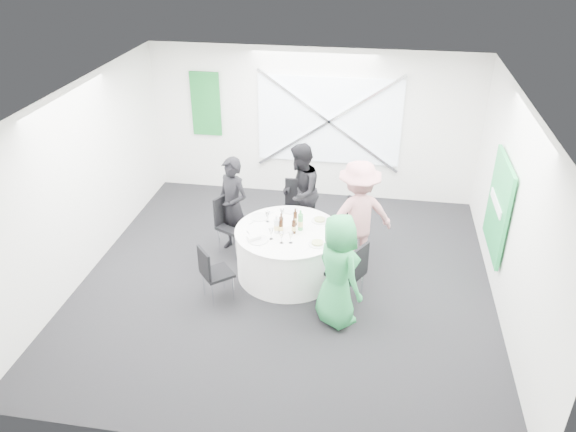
% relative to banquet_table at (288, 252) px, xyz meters
% --- Properties ---
extents(floor, '(6.00, 6.00, 0.00)m').
position_rel_banquet_table_xyz_m(floor, '(0.00, -0.20, -0.38)').
color(floor, black).
rests_on(floor, ground).
extents(ceiling, '(6.00, 6.00, 0.00)m').
position_rel_banquet_table_xyz_m(ceiling, '(0.00, -0.20, 2.42)').
color(ceiling, white).
rests_on(ceiling, wall_back).
extents(wall_back, '(6.00, 0.00, 6.00)m').
position_rel_banquet_table_xyz_m(wall_back, '(0.00, 2.80, 1.02)').
color(wall_back, white).
rests_on(wall_back, floor).
extents(wall_front, '(6.00, 0.00, 6.00)m').
position_rel_banquet_table_xyz_m(wall_front, '(0.00, -3.20, 1.02)').
color(wall_front, white).
rests_on(wall_front, floor).
extents(wall_left, '(0.00, 6.00, 6.00)m').
position_rel_banquet_table_xyz_m(wall_left, '(-3.00, -0.20, 1.02)').
color(wall_left, white).
rests_on(wall_left, floor).
extents(wall_right, '(0.00, 6.00, 6.00)m').
position_rel_banquet_table_xyz_m(wall_right, '(3.00, -0.20, 1.02)').
color(wall_right, white).
rests_on(wall_right, floor).
extents(window_panel, '(2.60, 0.03, 1.60)m').
position_rel_banquet_table_xyz_m(window_panel, '(0.30, 2.76, 1.12)').
color(window_panel, white).
rests_on(window_panel, wall_back).
extents(window_brace_a, '(2.63, 0.05, 1.84)m').
position_rel_banquet_table_xyz_m(window_brace_a, '(0.30, 2.72, 1.12)').
color(window_brace_a, silver).
rests_on(window_brace_a, window_panel).
extents(window_brace_b, '(2.63, 0.05, 1.84)m').
position_rel_banquet_table_xyz_m(window_brace_b, '(0.30, 2.72, 1.12)').
color(window_brace_b, silver).
rests_on(window_brace_b, window_panel).
extents(green_banner, '(0.55, 0.04, 1.20)m').
position_rel_banquet_table_xyz_m(green_banner, '(-2.00, 2.75, 1.32)').
color(green_banner, '#136226').
rests_on(green_banner, wall_back).
extents(green_sign, '(0.05, 1.20, 1.40)m').
position_rel_banquet_table_xyz_m(green_sign, '(2.94, 0.40, 0.82)').
color(green_sign, green).
rests_on(green_sign, wall_right).
extents(banquet_table, '(1.56, 1.56, 0.76)m').
position_rel_banquet_table_xyz_m(banquet_table, '(0.00, 0.00, 0.00)').
color(banquet_table, white).
rests_on(banquet_table, floor).
extents(chair_back, '(0.46, 0.47, 0.98)m').
position_rel_banquet_table_xyz_m(chair_back, '(-0.05, 1.18, 0.20)').
color(chair_back, black).
rests_on(chair_back, floor).
extents(chair_back_left, '(0.59, 0.58, 0.95)m').
position_rel_banquet_table_xyz_m(chair_back_left, '(-1.03, 0.52, 0.18)').
color(chair_back_left, black).
rests_on(chair_back_left, floor).
extents(chair_back_right, '(0.63, 0.63, 0.99)m').
position_rel_banquet_table_xyz_m(chair_back_right, '(0.84, 0.59, 0.20)').
color(chair_back_right, black).
rests_on(chair_back_right, floor).
extents(chair_front_right, '(0.60, 0.59, 0.95)m').
position_rel_banquet_table_xyz_m(chair_front_right, '(0.97, -0.56, 0.18)').
color(chair_front_right, black).
rests_on(chair_front_right, floor).
extents(chair_front_left, '(0.54, 0.54, 0.85)m').
position_rel_banquet_table_xyz_m(chair_front_left, '(-0.93, -0.80, 0.11)').
color(chair_front_left, black).
rests_on(chair_front_left, floor).
extents(person_man_back_left, '(0.69, 0.62, 1.59)m').
position_rel_banquet_table_xyz_m(person_man_back_left, '(-0.97, 0.55, 0.42)').
color(person_man_back_left, black).
rests_on(person_man_back_left, floor).
extents(person_man_back, '(0.44, 0.80, 1.64)m').
position_rel_banquet_table_xyz_m(person_man_back, '(0.01, 1.17, 0.44)').
color(person_man_back, black).
rests_on(person_man_back, floor).
extents(person_woman_pink, '(1.23, 0.92, 1.73)m').
position_rel_banquet_table_xyz_m(person_woman_pink, '(0.98, 0.42, 0.49)').
color(person_woman_pink, tan).
rests_on(person_woman_pink, floor).
extents(person_woman_green, '(0.89, 0.92, 1.59)m').
position_rel_banquet_table_xyz_m(person_woman_green, '(0.81, -0.97, 0.42)').
color(person_woman_green, '#27904A').
rests_on(person_woman_green, floor).
extents(plate_back, '(0.25, 0.25, 0.01)m').
position_rel_banquet_table_xyz_m(plate_back, '(-0.06, 0.60, 0.39)').
color(plate_back, silver).
rests_on(plate_back, banquet_table).
extents(plate_back_left, '(0.28, 0.28, 0.01)m').
position_rel_banquet_table_xyz_m(plate_back_left, '(-0.49, 0.32, 0.39)').
color(plate_back_left, silver).
rests_on(plate_back_left, banquet_table).
extents(plate_back_right, '(0.25, 0.25, 0.04)m').
position_rel_banquet_table_xyz_m(plate_back_right, '(0.43, 0.35, 0.40)').
color(plate_back_right, silver).
rests_on(plate_back_right, banquet_table).
extents(plate_front_right, '(0.25, 0.25, 0.04)m').
position_rel_banquet_table_xyz_m(plate_front_right, '(0.47, -0.31, 0.40)').
color(plate_front_right, silver).
rests_on(plate_front_right, banquet_table).
extents(plate_front_left, '(0.29, 0.29, 0.01)m').
position_rel_banquet_table_xyz_m(plate_front_left, '(-0.37, -0.35, 0.39)').
color(plate_front_left, silver).
rests_on(plate_front_left, banquet_table).
extents(napkin, '(0.21, 0.21, 0.05)m').
position_rel_banquet_table_xyz_m(napkin, '(-0.44, -0.33, 0.42)').
color(napkin, white).
rests_on(napkin, plate_front_left).
extents(beer_bottle_a, '(0.06, 0.06, 0.25)m').
position_rel_banquet_table_xyz_m(beer_bottle_a, '(-0.11, 0.03, 0.47)').
color(beer_bottle_a, '#371A0A').
rests_on(beer_bottle_a, banquet_table).
extents(beer_bottle_b, '(0.06, 0.06, 0.27)m').
position_rel_banquet_table_xyz_m(beer_bottle_b, '(0.08, 0.18, 0.48)').
color(beer_bottle_b, '#371A0A').
rests_on(beer_bottle_b, banquet_table).
extents(beer_bottle_c, '(0.06, 0.06, 0.26)m').
position_rel_banquet_table_xyz_m(beer_bottle_c, '(0.09, -0.06, 0.48)').
color(beer_bottle_c, '#371A0A').
rests_on(beer_bottle_c, banquet_table).
extents(beer_bottle_d, '(0.06, 0.06, 0.25)m').
position_rel_banquet_table_xyz_m(beer_bottle_d, '(-0.09, -0.08, 0.47)').
color(beer_bottle_d, '#371A0A').
rests_on(beer_bottle_d, banquet_table).
extents(green_water_bottle, '(0.08, 0.08, 0.32)m').
position_rel_banquet_table_xyz_m(green_water_bottle, '(0.17, 0.05, 0.50)').
color(green_water_bottle, green).
rests_on(green_water_bottle, banquet_table).
extents(clear_water_bottle, '(0.08, 0.08, 0.27)m').
position_rel_banquet_table_xyz_m(clear_water_bottle, '(-0.15, -0.08, 0.48)').
color(clear_water_bottle, silver).
rests_on(clear_water_bottle, banquet_table).
extents(wine_glass_a, '(0.07, 0.07, 0.17)m').
position_rel_banquet_table_xyz_m(wine_glass_a, '(-0.20, -0.28, 0.50)').
color(wine_glass_a, white).
rests_on(wine_glass_a, banquet_table).
extents(wine_glass_b, '(0.07, 0.07, 0.17)m').
position_rel_banquet_table_xyz_m(wine_glass_b, '(-0.03, -0.36, 0.50)').
color(wine_glass_b, white).
rests_on(wine_glass_b, banquet_table).
extents(wine_glass_c, '(0.07, 0.07, 0.17)m').
position_rel_banquet_table_xyz_m(wine_glass_c, '(-0.14, 0.32, 0.50)').
color(wine_glass_c, white).
rests_on(wine_glass_c, banquet_table).
extents(wine_glass_d, '(0.07, 0.07, 0.17)m').
position_rel_banquet_table_xyz_m(wine_glass_d, '(0.09, -0.34, 0.50)').
color(wine_glass_d, white).
rests_on(wine_glass_d, banquet_table).
extents(wine_glass_e, '(0.07, 0.07, 0.17)m').
position_rel_banquet_table_xyz_m(wine_glass_e, '(-0.35, 0.21, 0.50)').
color(wine_glass_e, white).
rests_on(wine_glass_e, banquet_table).
extents(fork_a, '(0.10, 0.13, 0.01)m').
position_rel_banquet_table_xyz_m(fork_a, '(-0.54, -0.19, 0.38)').
color(fork_a, silver).
rests_on(fork_a, banquet_table).
extents(knife_a, '(0.10, 0.13, 0.01)m').
position_rel_banquet_table_xyz_m(knife_a, '(-0.35, -0.46, 0.38)').
color(knife_a, silver).
rests_on(knife_a, banquet_table).
extents(fork_b, '(0.10, 0.13, 0.01)m').
position_rel_banquet_table_xyz_m(fork_b, '(-0.35, 0.46, 0.38)').
color(fork_b, silver).
rests_on(fork_b, banquet_table).
extents(knife_b, '(0.09, 0.14, 0.01)m').
position_rel_banquet_table_xyz_m(knife_b, '(-0.56, 0.15, 0.38)').
color(knife_b, silver).
rests_on(knife_b, banquet_table).
extents(fork_c, '(0.10, 0.13, 0.01)m').
position_rel_banquet_table_xyz_m(fork_c, '(0.35, -0.45, 0.38)').
color(fork_c, silver).
rests_on(fork_c, banquet_table).
extents(knife_c, '(0.12, 0.12, 0.01)m').
position_rel_banquet_table_xyz_m(knife_c, '(0.50, -0.28, 0.38)').
color(knife_c, silver).
rests_on(knife_c, banquet_table).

